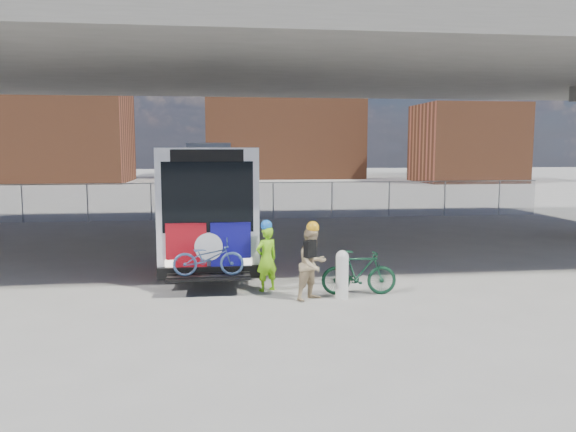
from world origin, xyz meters
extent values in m
plane|color=#9E9991|center=(0.00, 0.00, 0.00)|extent=(160.00, 160.00, 0.00)
cube|color=silver|center=(-2.00, 4.04, 1.95)|extent=(2.55, 12.00, 3.20)
cube|color=black|center=(-2.00, 4.54, 2.59)|extent=(2.61, 11.00, 1.28)
cube|color=black|center=(-2.00, -1.91, 2.33)|extent=(2.24, 0.12, 1.76)
cube|color=black|center=(-2.00, -1.91, 3.36)|extent=(1.78, 0.12, 0.30)
cube|color=black|center=(-2.00, -2.01, 0.45)|extent=(2.55, 0.20, 0.30)
cube|color=#A20C16|center=(-2.55, -1.98, 1.10)|extent=(1.00, 0.08, 1.20)
cube|color=navy|center=(-1.45, -1.98, 1.10)|extent=(1.00, 0.08, 1.20)
cylinder|color=silver|center=(-2.00, -2.00, 1.10)|extent=(0.70, 0.06, 0.70)
cube|color=gray|center=(-2.00, 4.04, 3.62)|extent=(1.28, 7.20, 0.14)
cube|color=black|center=(-2.00, -2.51, 0.45)|extent=(2.00, 0.70, 0.06)
cylinder|color=black|center=(-3.15, -0.36, 0.50)|extent=(0.30, 1.00, 1.00)
cylinder|color=black|center=(-0.85, -0.36, 0.50)|extent=(0.30, 1.00, 1.00)
cylinder|color=black|center=(-3.15, 8.24, 0.50)|extent=(0.30, 1.00, 1.00)
cylinder|color=black|center=(-0.85, 8.24, 0.50)|extent=(0.30, 1.00, 1.00)
cube|color=#A20C16|center=(-3.30, 0.24, 1.30)|extent=(0.06, 2.60, 1.70)
cube|color=navy|center=(-3.30, 1.84, 1.30)|extent=(0.06, 1.40, 1.70)
cube|color=#A20C16|center=(-0.70, 0.24, 1.30)|extent=(0.06, 2.60, 1.70)
cube|color=navy|center=(-0.70, 1.84, 1.30)|extent=(0.06, 1.40, 1.70)
imported|color=#3C5784|center=(-2.00, -2.51, 0.93)|extent=(1.70, 0.61, 0.89)
cube|color=#605E59|center=(0.00, 4.00, 6.75)|extent=(40.00, 16.00, 1.50)
cube|color=#605E59|center=(0.00, 4.00, 7.55)|extent=(40.00, 0.60, 0.80)
cylinder|color=gray|center=(-12.00, 12.00, 0.90)|extent=(0.06, 0.06, 1.80)
cylinder|color=gray|center=(-8.00, 12.00, 0.90)|extent=(0.06, 0.06, 1.80)
cylinder|color=gray|center=(-4.00, 12.00, 0.90)|extent=(0.06, 0.06, 1.80)
cylinder|color=gray|center=(0.00, 12.00, 0.90)|extent=(0.06, 0.06, 1.80)
cylinder|color=gray|center=(4.00, 12.00, 0.90)|extent=(0.06, 0.06, 1.80)
cylinder|color=gray|center=(8.00, 12.00, 0.90)|extent=(0.06, 0.06, 1.80)
cylinder|color=gray|center=(12.00, 12.00, 0.90)|extent=(0.06, 0.06, 1.80)
plane|color=gray|center=(0.00, 12.00, 0.90)|extent=(30.00, 0.00, 30.00)
cube|color=gray|center=(0.00, 12.00, 1.82)|extent=(30.00, 0.05, 0.04)
cube|color=brown|center=(-18.00, 45.00, 5.00)|extent=(14.00, 10.00, 10.00)
cube|color=brown|center=(6.00, 52.00, 6.00)|extent=(18.00, 12.00, 12.00)
cube|color=brown|center=(24.00, 40.00, 4.00)|extent=(10.00, 8.00, 8.00)
cylinder|color=brown|center=(14.00, 55.00, 12.50)|extent=(2.20, 2.20, 25.00)
cylinder|color=white|center=(1.13, -3.20, 0.50)|extent=(0.30, 0.30, 1.01)
sphere|color=white|center=(1.13, -3.20, 1.01)|extent=(0.30, 0.30, 0.30)
imported|color=#82E117|center=(-0.58, -2.26, 0.81)|extent=(0.70, 0.62, 1.63)
sphere|color=blue|center=(-0.58, -2.26, 1.65)|extent=(0.28, 0.28, 0.28)
imported|color=tan|center=(0.42, -3.22, 0.85)|extent=(1.04, 1.00, 1.70)
sphere|color=#F8AB1A|center=(0.42, -3.22, 1.72)|extent=(0.29, 0.29, 0.29)
cube|color=black|center=(0.33, -3.38, 1.25)|extent=(0.32, 0.29, 0.40)
imported|color=#123A24|center=(1.61, -2.91, 0.55)|extent=(1.86, 0.68, 1.09)
camera|label=1|loc=(-1.75, -15.89, 3.55)|focal=35.00mm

